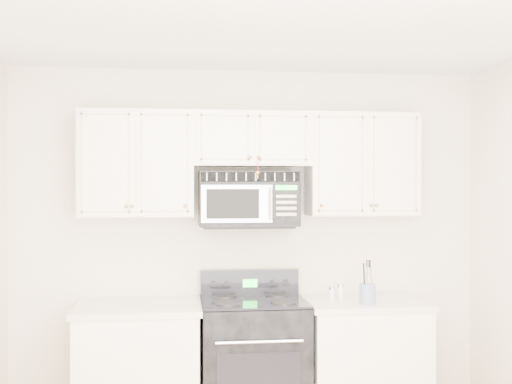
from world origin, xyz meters
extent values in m
cube|color=silver|center=(0.00, 0.00, 2.60)|extent=(3.50, 3.50, 0.01)
cube|color=beige|center=(0.00, 1.75, 1.30)|extent=(3.50, 0.01, 2.60)
cube|color=silver|center=(-0.80, 1.44, 0.44)|extent=(0.82, 0.63, 0.88)
cube|color=silver|center=(-0.80, 1.44, 0.90)|extent=(0.86, 0.65, 0.04)
cube|color=silver|center=(0.80, 1.44, 0.44)|extent=(0.82, 0.63, 0.88)
cube|color=silver|center=(0.80, 1.44, 0.90)|extent=(0.86, 0.65, 0.04)
cube|color=black|center=(0.00, 1.44, 0.46)|extent=(0.73, 0.63, 0.92)
cube|color=black|center=(0.00, 1.12, 0.45)|extent=(0.56, 0.01, 0.38)
cylinder|color=silver|center=(0.00, 1.09, 0.72)|extent=(0.58, 0.02, 0.02)
cube|color=black|center=(0.00, 1.44, 0.93)|extent=(0.73, 0.63, 0.02)
cube|color=black|center=(0.00, 1.71, 1.02)|extent=(0.73, 0.08, 0.19)
cube|color=#1DE431|center=(0.00, 1.67, 1.02)|extent=(0.11, 0.00, 0.06)
cube|color=silver|center=(-0.82, 1.58, 1.90)|extent=(0.80, 0.33, 0.75)
cube|color=silver|center=(0.82, 1.58, 1.90)|extent=(0.80, 0.33, 0.75)
cube|color=silver|center=(0.00, 1.58, 2.08)|extent=(0.84, 0.33, 0.39)
sphere|color=#B37C41|center=(-0.84, 1.40, 1.60)|extent=(0.03, 0.03, 0.03)
sphere|color=#B37C41|center=(-0.48, 1.40, 1.60)|extent=(0.03, 0.03, 0.03)
sphere|color=#B37C41|center=(0.48, 1.40, 1.60)|extent=(0.03, 0.03, 0.03)
sphere|color=#B37C41|center=(0.84, 1.40, 1.60)|extent=(0.03, 0.03, 0.03)
sphere|color=#B37C41|center=(-0.03, 1.40, 1.94)|extent=(0.03, 0.03, 0.03)
sphere|color=#B37C41|center=(0.03, 1.40, 1.94)|extent=(0.03, 0.03, 0.03)
cylinder|color=#B21425|center=(0.02, 1.40, 1.89)|extent=(0.00, 0.00, 0.11)
sphere|color=#B37C41|center=(0.02, 1.40, 1.83)|extent=(0.03, 0.03, 0.03)
cube|color=black|center=(-0.03, 1.57, 1.65)|extent=(0.71, 0.36, 0.39)
cube|color=beige|center=(-0.03, 1.40, 1.80)|extent=(0.69, 0.01, 0.07)
cube|color=#9F9DAF|center=(-0.12, 1.39, 1.61)|extent=(0.50, 0.01, 0.26)
cube|color=black|center=(-0.15, 1.38, 1.61)|extent=(0.37, 0.01, 0.21)
cube|color=black|center=(0.22, 1.39, 1.61)|extent=(0.19, 0.01, 0.26)
cube|color=#1DE431|center=(0.22, 1.38, 1.73)|extent=(0.15, 0.00, 0.03)
cylinder|color=silver|center=(0.11, 1.35, 1.61)|extent=(0.02, 0.02, 0.22)
cylinder|color=slate|center=(0.77, 1.26, 0.99)|extent=(0.11, 0.11, 0.14)
cylinder|color=#8E654C|center=(0.80, 1.26, 1.06)|extent=(0.01, 0.01, 0.24)
cylinder|color=black|center=(0.76, 1.29, 1.07)|extent=(0.01, 0.01, 0.26)
cylinder|color=#8E654C|center=(0.76, 1.23, 1.08)|extent=(0.01, 0.01, 0.28)
cylinder|color=silver|center=(0.56, 1.41, 0.96)|extent=(0.04, 0.04, 0.08)
cylinder|color=silver|center=(0.56, 1.41, 1.01)|extent=(0.04, 0.04, 0.02)
cylinder|color=silver|center=(0.63, 1.44, 0.97)|extent=(0.04, 0.04, 0.09)
cylinder|color=silver|center=(0.63, 1.44, 1.02)|extent=(0.05, 0.05, 0.02)
camera|label=1|loc=(-0.52, -3.04, 1.75)|focal=45.00mm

